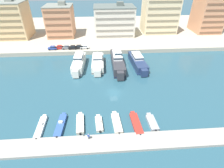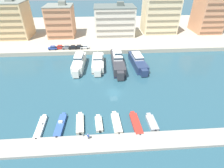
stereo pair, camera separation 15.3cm
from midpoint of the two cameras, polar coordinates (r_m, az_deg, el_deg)
The scene contains 28 objects.
ground_plane at distance 58.18m, azimuth 0.50°, elevation -2.83°, with size 400.00×400.00×0.00m, color #285160.
quay_promenade at distance 117.75m, azimuth -2.12°, elevation 17.04°, with size 180.00×70.00×1.91m, color #ADA38E.
pier_dock at distance 43.35m, azimuth 2.70°, elevation -18.56°, with size 120.00×4.98×0.73m, color #9E998E.
yacht_ivory_far_left at distance 73.38m, azimuth -10.85°, elevation 6.77°, with size 5.10×17.74×7.05m.
yacht_ivory_left at distance 73.35m, azimuth -4.72°, elevation 7.00°, with size 5.02×17.54×6.34m.
yacht_charcoal_mid_left at distance 72.81m, azimuth 1.76°, elevation 7.48°, with size 4.66×22.65×8.62m.
yacht_navy_center_left at distance 74.63m, azimuth 8.35°, elevation 7.24°, with size 5.90×19.68×6.26m.
motorboat_white_far_left at distance 49.93m, azimuth -22.28°, elevation -12.79°, with size 1.73×8.42×1.36m.
motorboat_blue_left at distance 48.54m, azimuth -16.48°, elevation -12.75°, with size 2.28×8.61×1.50m.
motorboat_cream_mid_left at distance 47.84m, azimuth -10.44°, elevation -12.52°, with size 2.42×7.71×1.40m.
motorboat_cream_center_left at distance 47.26m, azimuth -4.37°, elevation -12.71°, with size 2.21×6.20×1.46m.
motorboat_cream_center at distance 47.37m, azimuth 1.40°, elevation -12.47°, with size 2.64×8.05×1.43m.
motorboat_red_center_right at distance 47.73m, azimuth 7.78°, elevation -12.58°, with size 2.57×8.73×0.82m.
motorboat_grey_mid_right at distance 48.57m, azimuth 12.80°, elevation -12.07°, with size 2.40×6.54×1.32m.
car_blue_far_left at distance 89.67m, azimuth -18.92°, elevation 11.14°, with size 4.17×2.07×1.80m.
car_red_left at distance 89.46m, azimuth -16.83°, elevation 11.47°, with size 4.21×2.16×1.80m.
car_grey_mid_left at distance 88.61m, azimuth -14.67°, elevation 11.60°, with size 4.20×2.13×1.80m.
car_black_center_left at distance 87.70m, azimuth -12.75°, elevation 11.64°, with size 4.14×2.01×1.80m.
car_black_center at distance 87.55m, azimuth -10.88°, elevation 11.82°, with size 4.12×1.95×1.80m.
car_white_center_right at distance 87.28m, azimuth -9.00°, elevation 11.95°, with size 4.18×2.08×1.80m.
apartment_block_far_left at distance 114.85m, azimuth -30.62°, elevation 17.57°, with size 20.29×15.36×20.52m.
apartment_block_left at distance 106.53m, azimuth -16.53°, elevation 19.13°, with size 14.40×14.22×18.39m.
apartment_block_mid_left at distance 104.84m, azimuth 0.60°, elevation 19.98°, with size 22.22×15.54×17.71m.
apartment_block_center_left at distance 112.38m, azimuth 15.39°, elevation 21.82°, with size 19.57×13.67×25.29m.
apartment_block_center at distance 123.93m, azimuth 29.12°, elevation 20.40°, with size 14.47×15.82×26.68m.
pedestrian_near_edge at distance 43.05m, azimuth -7.80°, elevation -16.46°, with size 0.59×0.46×1.76m.
bollard_west at distance 44.32m, azimuth -9.33°, elevation -16.15°, with size 0.20×0.20×0.61m.
bollard_west_mid at distance 44.20m, azimuth 2.24°, elevation -15.74°, with size 0.20×0.20×0.61m.
Camera 1 is at (-3.88, -46.62, 34.60)m, focal length 28.00 mm.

